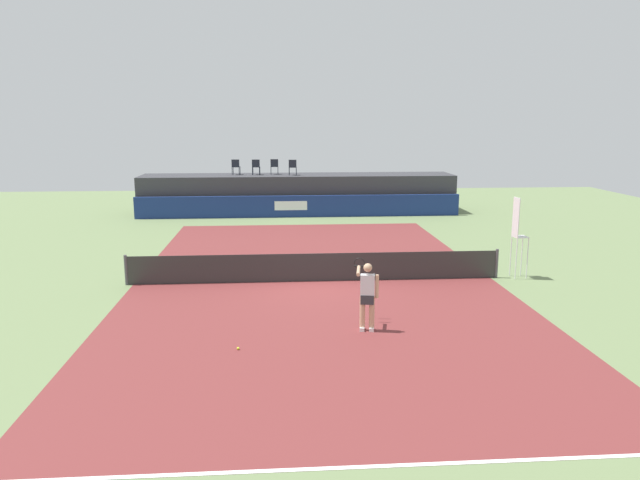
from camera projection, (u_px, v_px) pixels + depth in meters
The scene contains 15 objects.
ground_plane at pixel (310, 260), 22.90m from camera, with size 48.00×48.00×0.00m, color #6B7F51.
court_inner at pixel (315, 281), 19.96m from camera, with size 12.00×22.00×0.00m, color maroon.
line_near_baseline at pixel (362, 467), 9.26m from camera, with size 12.00×0.10×0.00m, color white.
sponsor_wall at pixel (299, 206), 33.04m from camera, with size 18.00×0.22×1.20m.
spectator_platform at pixel (298, 193), 34.70m from camera, with size 18.00×2.80×2.20m, color #38383D.
spectator_chair_far_left at pixel (236, 166), 34.23m from camera, with size 0.47×0.47×0.89m.
spectator_chair_left at pixel (256, 166), 34.20m from camera, with size 0.46×0.46×0.89m.
spectator_chair_center at pixel (274, 166), 34.50m from camera, with size 0.44×0.44×0.89m.
spectator_chair_right at pixel (293, 167), 34.01m from camera, with size 0.46×0.46×0.89m.
umpire_chair at pixel (518, 232), 20.14m from camera, with size 0.47×0.47×2.76m.
tennis_net at pixel (315, 267), 19.87m from camera, with size 12.40×0.02×0.95m, color #2D2D2D.
net_post_near at pixel (126, 270), 19.42m from camera, with size 0.10×0.10×1.00m, color #4C4C51.
net_post_far at pixel (497, 263), 20.31m from camera, with size 0.10×0.10×1.00m, color #4C4C51.
tennis_player at pixel (367, 294), 15.12m from camera, with size 0.57×1.20×1.77m.
tennis_ball at pixel (238, 348), 13.98m from camera, with size 0.07×0.07×0.07m, color #D8EA33.
Camera 1 is at (-1.27, -19.26, 5.30)m, focal length 33.46 mm.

